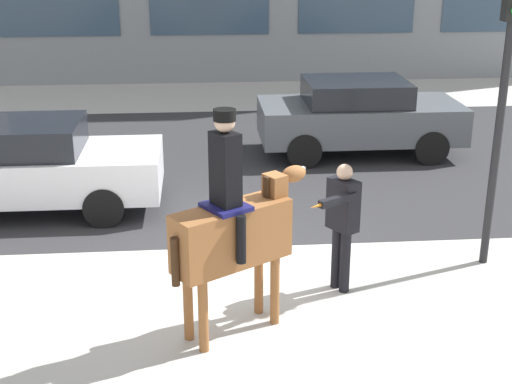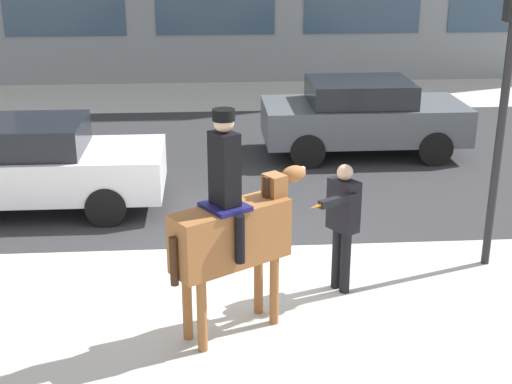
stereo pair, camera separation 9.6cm
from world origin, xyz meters
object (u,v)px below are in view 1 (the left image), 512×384
object	(u,v)px
pedestrian_bystander	(342,218)
street_car_near_lane	(18,165)
mounted_horse_lead	(234,227)
street_car_far_lane	(359,115)
traffic_light	(506,70)

from	to	relation	value
pedestrian_bystander	street_car_near_lane	bearing A→B (deg)	-66.72
mounted_horse_lead	street_car_far_lane	world-z (taller)	mounted_horse_lead
street_car_near_lane	traffic_light	xyz separation A→B (m)	(6.88, -2.57, 1.92)
mounted_horse_lead	traffic_light	world-z (taller)	traffic_light
pedestrian_bystander	street_car_far_lane	distance (m)	6.16
pedestrian_bystander	street_car_near_lane	distance (m)	5.70
street_car_near_lane	mounted_horse_lead	bearing A→B (deg)	-51.04
street_car_near_lane	traffic_light	bearing A→B (deg)	-20.48
mounted_horse_lead	street_car_far_lane	size ratio (longest dim) A/B	0.64
traffic_light	pedestrian_bystander	bearing A→B (deg)	-163.72
street_car_near_lane	traffic_light	distance (m)	7.59
mounted_horse_lead	street_car_near_lane	bearing A→B (deg)	96.51
mounted_horse_lead	traffic_light	bearing A→B (deg)	-9.47
mounted_horse_lead	pedestrian_bystander	distance (m)	1.68
pedestrian_bystander	street_car_far_lane	bearing A→B (deg)	-136.88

